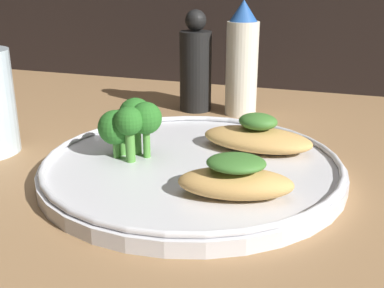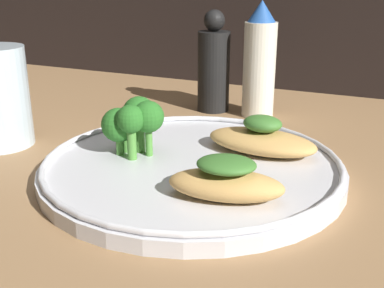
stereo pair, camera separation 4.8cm
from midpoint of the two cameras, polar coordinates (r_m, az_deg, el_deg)
ground_plane at (r=49.12cm, az=-2.78°, el=-4.33°), size 180.00×180.00×1.00cm
plate at (r=48.53cm, az=-2.81°, el=-2.73°), size 30.41×30.41×2.00cm
grilled_meat_front at (r=40.62cm, az=1.85°, el=-4.29°), size 10.59×6.45×3.73cm
grilled_meat_middle at (r=51.65cm, az=5.15°, el=0.78°), size 12.19×6.72×4.02cm
broccoli_bunch at (r=49.54cm, az=-10.12°, el=2.54°), size 6.34×5.45×6.02cm
sauce_bottle at (r=68.57cm, az=3.94°, el=9.74°), size 4.50×4.50×16.01cm
pepper_grinder at (r=70.81cm, az=-1.52°, el=9.15°), size 4.65×4.65×14.57cm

